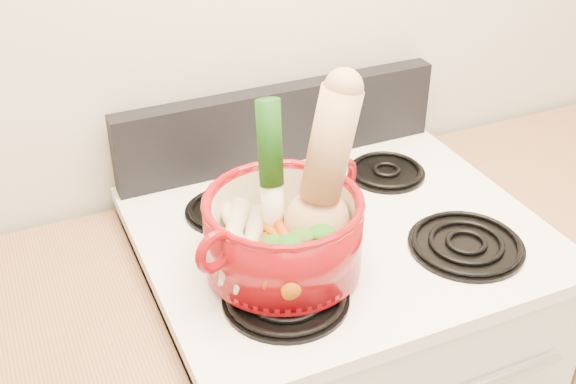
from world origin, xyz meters
name	(u,v)px	position (x,y,z in m)	size (l,w,h in m)	color
wall_back	(270,5)	(0.00, 1.75, 1.30)	(3.50, 0.02, 2.60)	beige
cooktop	(340,233)	(0.00, 1.40, 0.93)	(0.78, 0.67, 0.03)	white
control_backsplash	(280,125)	(0.00, 1.70, 1.04)	(0.76, 0.05, 0.18)	black
burner_front_left	(286,296)	(-0.19, 1.24, 0.96)	(0.22, 0.22, 0.02)	black
burner_front_right	(466,243)	(0.19, 1.24, 0.96)	(0.22, 0.22, 0.02)	black
burner_back_left	(227,209)	(-0.19, 1.54, 0.96)	(0.17, 0.17, 0.02)	black
burner_back_right	(386,171)	(0.19, 1.54, 0.96)	(0.17, 0.17, 0.02)	black
dutch_oven	(283,233)	(-0.16, 1.31, 1.04)	(0.28, 0.28, 0.14)	maroon
pot_handle_left	(215,251)	(-0.31, 1.25, 1.08)	(0.08, 0.08, 0.02)	maroon
pot_handle_right	(342,177)	(-0.01, 1.37, 1.08)	(0.08, 0.08, 0.02)	maroon
squash	(324,172)	(-0.09, 1.31, 1.15)	(0.13, 0.13, 0.31)	tan
leek	(272,173)	(-0.16, 1.36, 1.14)	(0.04, 0.04, 0.29)	white
ginger	(268,225)	(-0.17, 1.38, 1.02)	(0.07, 0.05, 0.04)	tan
parsnip_0	(253,233)	(-0.20, 1.35, 1.02)	(0.05, 0.05, 0.24)	beige
parsnip_1	(248,249)	(-0.23, 1.31, 1.03)	(0.04, 0.04, 0.20)	beige
parsnip_2	(251,228)	(-0.20, 1.36, 1.03)	(0.04, 0.04, 0.17)	beige
parsnip_3	(231,241)	(-0.26, 1.33, 1.04)	(0.04, 0.04, 0.20)	beige
parsnip_4	(233,223)	(-0.23, 1.37, 1.04)	(0.04, 0.04, 0.20)	beige
carrot_0	(279,259)	(-0.19, 1.28, 1.01)	(0.03, 0.03, 0.16)	#D0540A
carrot_1	(278,264)	(-0.20, 1.25, 1.02)	(0.03, 0.03, 0.16)	#CA600A
carrot_2	(284,243)	(-0.17, 1.29, 1.03)	(0.04, 0.04, 0.19)	#D9640A
carrot_3	(268,260)	(-0.21, 1.26, 1.03)	(0.03, 0.03, 0.14)	#B94209
carrot_4	(285,238)	(-0.17, 1.30, 1.04)	(0.04, 0.04, 0.18)	#BA4E09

